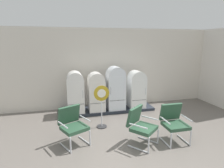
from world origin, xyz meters
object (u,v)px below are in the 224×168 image
refrigerator_1 (96,91)px  armchair_center (140,124)px  refrigerator_3 (137,88)px  refrigerator_2 (116,87)px  armchair_left (73,124)px  armchair_right (174,121)px  refrigerator_0 (75,91)px  sign_stand (102,107)px

refrigerator_1 → armchair_center: (0.73, -2.55, -0.31)m
refrigerator_3 → armchair_center: 2.70m
refrigerator_1 → refrigerator_2: (0.75, -0.00, 0.11)m
armchair_left → armchair_right: size_ratio=1.00×
armchair_left → refrigerator_3: bearing=39.0°
refrigerator_1 → refrigerator_2: bearing=-0.0°
armchair_right → armchair_left: bearing=169.7°
refrigerator_1 → armchair_right: bearing=-56.8°
refrigerator_0 → armchair_left: 2.16m
armchair_right → armchair_center: 0.95m
refrigerator_2 → armchair_right: bearing=-70.0°
refrigerator_1 → refrigerator_3: bearing=-0.2°
refrigerator_0 → armchair_left: bearing=-95.5°
refrigerator_1 → armchair_left: bearing=-115.0°
armchair_center → refrigerator_2: bearing=89.7°
refrigerator_3 → armchair_left: bearing=-141.0°
armchair_right → sign_stand: sign_stand is taller
refrigerator_3 → armchair_left: (-2.57, -2.08, -0.31)m
armchair_center → armchair_left: bearing=164.9°
refrigerator_3 → sign_stand: size_ratio=1.07×
refrigerator_2 → sign_stand: 1.55m
refrigerator_0 → armchair_right: refrigerator_0 is taller
armchair_center → refrigerator_3: bearing=71.1°
refrigerator_2 → armchair_center: bearing=-90.3°
refrigerator_3 → armchair_right: bearing=-88.2°
refrigerator_0 → refrigerator_3: size_ratio=1.04×
refrigerator_1 → armchair_right: (1.68, -2.57, -0.31)m
refrigerator_0 → refrigerator_3: 2.37m
refrigerator_0 → armchair_right: 3.59m
refrigerator_3 → refrigerator_2: bearing=179.7°
refrigerator_0 → armchair_left: size_ratio=1.50×
refrigerator_2 → armchair_center: refrigerator_2 is taller
refrigerator_3 → armchair_right: size_ratio=1.45×
refrigerator_2 → armchair_right: refrigerator_2 is taller
refrigerator_3 → armchair_center: size_ratio=1.45×
refrigerator_0 → sign_stand: 1.53m
refrigerator_1 → armchair_center: bearing=-73.9°
refrigerator_0 → armchair_center: (1.50, -2.58, -0.34)m
refrigerator_1 → armchair_right: refrigerator_1 is taller
refrigerator_2 → armchair_center: size_ratio=1.64×
armchair_right → refrigerator_3: bearing=91.8°
refrigerator_0 → refrigerator_2: bearing=-1.4°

